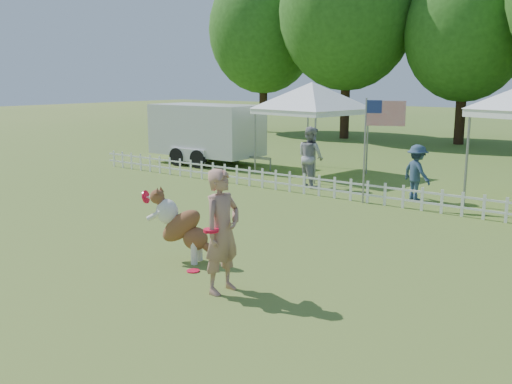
# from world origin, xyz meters

# --- Properties ---
(ground) EXTENTS (120.00, 120.00, 0.00)m
(ground) POSITION_xyz_m (0.00, 0.00, 0.00)
(ground) COLOR #35631F
(ground) RESTS_ON ground
(picket_fence) EXTENTS (22.00, 0.08, 0.60)m
(picket_fence) POSITION_xyz_m (0.00, 7.00, 0.30)
(picket_fence) COLOR white
(picket_fence) RESTS_ON ground
(handler) EXTENTS (0.47, 0.71, 1.93)m
(handler) POSITION_xyz_m (0.92, -0.21, 0.96)
(handler) COLOR #AA7766
(handler) RESTS_ON ground
(dog) EXTENTS (1.33, 0.81, 1.31)m
(dog) POSITION_xyz_m (-0.64, 0.49, 0.65)
(dog) COLOR brown
(dog) RESTS_ON ground
(frisbee_on_turf) EXTENTS (0.29, 0.29, 0.02)m
(frisbee_on_turf) POSITION_xyz_m (-0.09, 0.17, 0.01)
(frisbee_on_turf) COLOR red
(frisbee_on_turf) RESTS_ON ground
(canopy_tent_left) EXTENTS (3.41, 3.41, 3.08)m
(canopy_tent_left) POSITION_xyz_m (-4.03, 10.16, 1.54)
(canopy_tent_left) COLOR white
(canopy_tent_left) RESTS_ON ground
(cargo_trailer) EXTENTS (5.36, 2.45, 2.34)m
(cargo_trailer) POSITION_xyz_m (-8.52, 9.73, 1.17)
(cargo_trailer) COLOR silver
(cargo_trailer) RESTS_ON ground
(flag_pole) EXTENTS (1.03, 0.50, 2.77)m
(flag_pole) POSITION_xyz_m (-0.35, 6.94, 1.38)
(flag_pole) COLOR gray
(flag_pole) RESTS_ON ground
(spectator_a) EXTENTS (1.09, 0.98, 1.84)m
(spectator_a) POSITION_xyz_m (-2.72, 8.07, 0.92)
(spectator_a) COLOR #97969B
(spectator_a) RESTS_ON ground
(spectator_b) EXTENTS (1.12, 0.96, 1.51)m
(spectator_b) POSITION_xyz_m (0.60, 8.20, 0.75)
(spectator_b) COLOR navy
(spectator_b) RESTS_ON ground
(tree_far_left) EXTENTS (6.60, 6.60, 11.00)m
(tree_far_left) POSITION_xyz_m (-15.00, 22.00, 5.50)
(tree_far_left) COLOR #234D16
(tree_far_left) RESTS_ON ground
(tree_left) EXTENTS (7.40, 7.40, 12.00)m
(tree_left) POSITION_xyz_m (-9.00, 21.50, 6.00)
(tree_left) COLOR #234D16
(tree_left) RESTS_ON ground
(tree_center_left) EXTENTS (6.00, 6.00, 9.80)m
(tree_center_left) POSITION_xyz_m (-3.00, 22.50, 4.90)
(tree_center_left) COLOR #234D16
(tree_center_left) RESTS_ON ground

